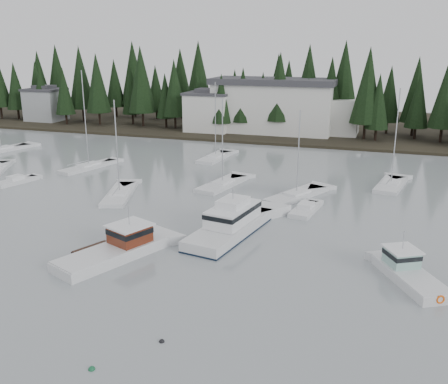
% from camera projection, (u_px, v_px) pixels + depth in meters
% --- Properties ---
extents(ground, '(260.00, 260.00, 0.00)m').
position_uv_depth(ground, '(27.00, 381.00, 27.74)').
color(ground, '#8F989A').
rests_on(ground, ground).
extents(far_shore_land, '(240.00, 54.00, 1.00)m').
position_uv_depth(far_shore_land, '(308.00, 125.00, 115.99)').
color(far_shore_land, black).
rests_on(far_shore_land, ground).
extents(conifer_treeline, '(200.00, 22.00, 20.00)m').
position_uv_depth(conifer_treeline, '(300.00, 132.00, 105.98)').
color(conifer_treeline, black).
rests_on(conifer_treeline, ground).
extents(house_west, '(9.54, 7.42, 8.75)m').
position_uv_depth(house_west, '(209.00, 111.00, 103.73)').
color(house_west, silver).
rests_on(house_west, ground).
extents(house_far_west, '(8.48, 7.42, 8.25)m').
position_uv_depth(house_far_west, '(46.00, 104.00, 118.32)').
color(house_far_west, '#999EA0').
rests_on(house_far_west, ground).
extents(harbor_inn, '(29.50, 11.50, 10.90)m').
position_uv_depth(harbor_inn, '(283.00, 106.00, 101.90)').
color(harbor_inn, silver).
rests_on(harbor_inn, ground).
extents(lobster_boat_brown, '(7.51, 10.78, 5.07)m').
position_uv_depth(lobster_boat_brown, '(116.00, 251.00, 43.74)').
color(lobster_boat_brown, silver).
rests_on(lobster_boat_brown, ground).
extents(cabin_cruiser_center, '(5.96, 13.02, 5.39)m').
position_uv_depth(cabin_cruiser_center, '(231.00, 226.00, 49.09)').
color(cabin_cruiser_center, silver).
rests_on(cabin_cruiser_center, ground).
extents(lobster_boat_teal, '(6.14, 8.01, 4.27)m').
position_uv_depth(lobster_boat_teal, '(408.00, 274.00, 39.45)').
color(lobster_boat_teal, silver).
rests_on(lobster_boat_teal, ground).
extents(sailboat_0, '(5.61, 11.22, 12.48)m').
position_uv_depth(sailboat_0, '(1.00, 151.00, 87.22)').
color(sailboat_0, silver).
rests_on(sailboat_0, ground).
extents(sailboat_1, '(3.67, 9.34, 12.86)m').
position_uv_depth(sailboat_1, '(216.00, 158.00, 81.53)').
color(sailboat_1, silver).
rests_on(sailboat_1, ground).
extents(sailboat_4, '(4.89, 9.72, 11.88)m').
position_uv_depth(sailboat_4, '(223.00, 185.00, 65.91)').
color(sailboat_4, silver).
rests_on(sailboat_4, ground).
extents(sailboat_6, '(5.74, 10.27, 12.29)m').
position_uv_depth(sailboat_6, '(120.00, 196.00, 61.49)').
color(sailboat_6, silver).
rests_on(sailboat_6, ground).
extents(sailboat_7, '(6.84, 10.13, 11.18)m').
position_uv_depth(sailboat_7, '(297.00, 197.00, 61.11)').
color(sailboat_7, silver).
rests_on(sailboat_7, ground).
extents(sailboat_8, '(4.98, 10.26, 14.97)m').
position_uv_depth(sailboat_8, '(89.00, 168.00, 75.22)').
color(sailboat_8, silver).
rests_on(sailboat_8, ground).
extents(sailboat_9, '(4.43, 9.01, 13.31)m').
position_uv_depth(sailboat_9, '(391.00, 186.00, 65.52)').
color(sailboat_9, silver).
rests_on(sailboat_9, ground).
extents(runabout_0, '(3.71, 6.25, 1.42)m').
position_uv_depth(runabout_0, '(16.00, 182.00, 67.22)').
color(runabout_0, silver).
rests_on(runabout_0, ground).
extents(runabout_1, '(3.02, 6.16, 1.42)m').
position_uv_depth(runabout_1, '(306.00, 211.00, 55.70)').
color(runabout_1, silver).
rests_on(runabout_1, ground).
extents(mooring_buoy_green, '(0.41, 0.41, 0.41)m').
position_uv_depth(mooring_buoy_green, '(92.00, 370.00, 28.68)').
color(mooring_buoy_green, '#145933').
rests_on(mooring_buoy_green, ground).
extents(mooring_buoy_dark, '(0.37, 0.37, 0.37)m').
position_uv_depth(mooring_buoy_dark, '(162.00, 342.00, 31.35)').
color(mooring_buoy_dark, black).
rests_on(mooring_buoy_dark, ground).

